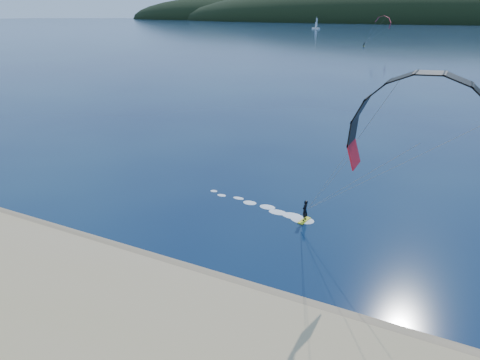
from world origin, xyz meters
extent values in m
plane|color=#071538|center=(0.00, 0.00, 0.00)|extent=(1800.00, 1800.00, 0.00)
cube|color=olive|center=(0.00, 4.50, 0.05)|extent=(220.00, 2.50, 0.10)
ellipsoid|color=black|center=(-50.00, 720.00, 0.00)|extent=(840.00, 280.00, 110.00)
ellipsoid|color=black|center=(-380.00, 780.00, 0.00)|extent=(520.00, 220.00, 90.00)
cube|color=yellow|center=(4.57, 15.47, 0.05)|extent=(0.68, 1.48, 0.08)
imported|color=black|center=(4.57, 15.47, 0.96)|extent=(0.52, 0.70, 1.76)
cylinder|color=gray|center=(8.75, 13.41, 5.04)|extent=(0.02, 0.02, 11.35)
cube|color=yellow|center=(-30.38, 206.44, 0.05)|extent=(0.68, 1.57, 0.09)
imported|color=black|center=(-30.38, 206.44, 1.02)|extent=(0.82, 0.99, 1.87)
cylinder|color=gray|center=(-25.81, 202.79, 5.93)|extent=(0.02, 0.02, 14.14)
cube|color=white|center=(-116.03, 400.75, 0.47)|extent=(7.93, 4.34, 1.32)
cylinder|color=white|center=(-116.03, 400.75, 5.66)|extent=(0.19, 0.19, 10.38)
cube|color=white|center=(-115.98, 402.07, 5.66)|extent=(0.70, 2.38, 7.55)
cube|color=white|center=(-115.98, 399.24, 3.78)|extent=(0.55, 1.84, 4.72)
camera|label=1|loc=(14.05, -14.90, 16.09)|focal=31.96mm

